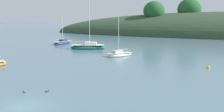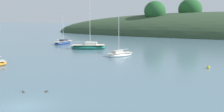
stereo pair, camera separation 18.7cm
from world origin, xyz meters
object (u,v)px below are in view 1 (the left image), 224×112
at_px(sailboat_blue_center, 62,43).
at_px(mooring_buoy_inner, 208,67).
at_px(duck_lone_left, 47,91).
at_px(sailboat_black_sloop, 88,47).
at_px(duck_lone_right, 24,92).
at_px(sailboat_yellow_far, 119,54).

xyz_separation_m(sailboat_blue_center, mooring_buoy_inner, (35.30, -19.26, -0.25)).
xyz_separation_m(mooring_buoy_inner, duck_lone_left, (-14.32, -17.55, -0.07)).
xyz_separation_m(sailboat_black_sloop, sailboat_blue_center, (-10.55, 6.45, -0.09)).
distance_m(mooring_buoy_inner, duck_lone_left, 22.65).
bearing_deg(duck_lone_right, duck_lone_left, 23.51).
relative_size(sailboat_yellow_far, sailboat_blue_center, 0.95).
height_order(sailboat_black_sloop, duck_lone_left, sailboat_black_sloop).
xyz_separation_m(sailboat_yellow_far, duck_lone_left, (0.75, -23.26, -0.27)).
relative_size(sailboat_blue_center, duck_lone_right, 18.30).
distance_m(sailboat_blue_center, duck_lone_right, 42.20).
bearing_deg(sailboat_yellow_far, sailboat_black_sloop, 143.74).
bearing_deg(duck_lone_left, duck_lone_right, -156.49).
bearing_deg(duck_lone_right, sailboat_blue_center, 116.74).
distance_m(sailboat_yellow_far, sailboat_blue_center, 24.35).
bearing_deg(mooring_buoy_inner, sailboat_black_sloop, 152.63).
relative_size(sailboat_black_sloop, duck_lone_right, 27.39).
bearing_deg(mooring_buoy_inner, sailboat_blue_center, 151.38).
height_order(sailboat_black_sloop, duck_lone_right, sailboat_black_sloop).
relative_size(mooring_buoy_inner, duck_lone_left, 1.38).
bearing_deg(sailboat_blue_center, sailboat_black_sloop, -31.46).
bearing_deg(sailboat_blue_center, mooring_buoy_inner, -28.62).
xyz_separation_m(mooring_buoy_inner, duck_lone_right, (-16.32, -18.42, -0.07)).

